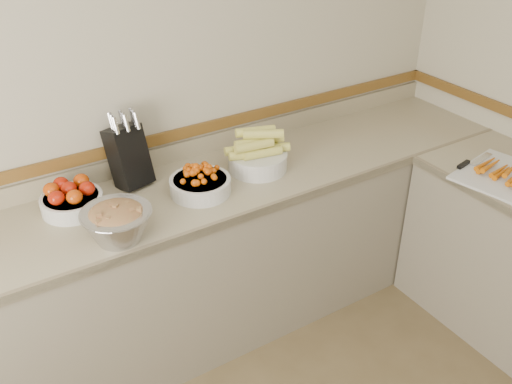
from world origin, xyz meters
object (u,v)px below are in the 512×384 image
knife_block (128,155)px  rhubarb_bowl (117,222)px  cutting_board (502,174)px  cherry_tomato_bowl (200,183)px  tomato_bowl (71,199)px  corn_bowl (258,155)px

knife_block → rhubarb_bowl: 0.48m
cutting_board → cherry_tomato_bowl: bearing=153.7°
tomato_bowl → corn_bowl: (0.93, -0.12, 0.02)m
tomato_bowl → corn_bowl: size_ratio=0.84×
knife_block → rhubarb_bowl: (-0.22, -0.42, -0.07)m
knife_block → cutting_board: knife_block is taller
rhubarb_bowl → cherry_tomato_bowl: bearing=18.8°
cherry_tomato_bowl → rhubarb_bowl: 0.50m
knife_block → cherry_tomato_bowl: bearing=-46.4°
tomato_bowl → knife_block: bearing=15.3°
corn_bowl → rhubarb_bowl: corn_bowl is taller
cherry_tomato_bowl → rhubarb_bowl: (-0.47, -0.16, 0.03)m
rhubarb_bowl → cutting_board: 1.90m
knife_block → tomato_bowl: bearing=-164.7°
knife_block → corn_bowl: knife_block is taller
knife_block → rhubarb_bowl: size_ratio=1.30×
corn_bowl → cutting_board: (1.00, -0.72, -0.06)m
tomato_bowl → cherry_tomato_bowl: 0.59m
corn_bowl → cutting_board: corn_bowl is taller
cherry_tomato_bowl → knife_block: bearing=133.6°
knife_block → cherry_tomato_bowl: 0.37m
knife_block → cutting_board: (1.61, -0.93, -0.14)m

